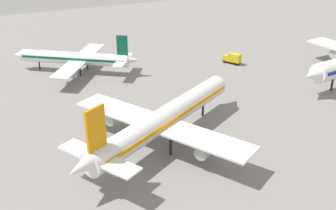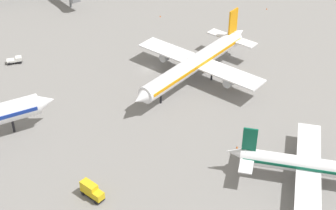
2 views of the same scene
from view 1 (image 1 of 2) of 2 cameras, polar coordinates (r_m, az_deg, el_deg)
The scene contains 5 objects.
ground at distance 80.44m, azimuth 9.44°, elevation -7.08°, with size 288.00×288.00×0.00m, color gray.
airplane_at_gate at distance 80.94m, azimuth -0.60°, elevation -1.95°, with size 45.50×38.04×15.23m.
airplane_distant at distance 121.93m, azimuth -12.78°, elevation 6.41°, with size 33.35×28.18×11.76m.
catering_truck at distance 128.43m, azimuth 9.00°, elevation 6.49°, with size 4.31×5.84×3.30m.
safety_cone_mid_apron at distance 111.14m, azimuth -5.79°, elevation 2.85°, with size 0.44×0.44×0.60m, color #EA590C.
Camera 1 is at (-40.11, -55.02, 42.82)m, focal length 43.51 mm.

